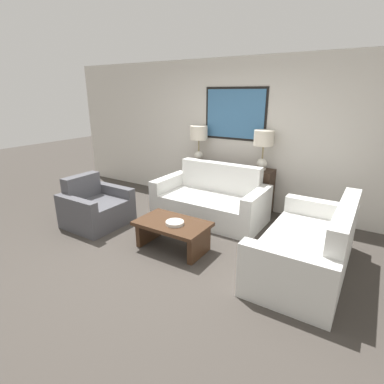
% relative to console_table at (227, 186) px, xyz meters
% --- Properties ---
extents(ground_plane, '(20.00, 20.00, 0.00)m').
position_rel_console_table_xyz_m(ground_plane, '(0.00, -2.12, -0.40)').
color(ground_plane, '#3D3833').
extents(back_wall, '(7.83, 0.12, 2.65)m').
position_rel_console_table_xyz_m(back_wall, '(0.00, 0.25, 0.93)').
color(back_wall, beige).
rests_on(back_wall, ground_plane).
extents(console_table, '(1.68, 0.35, 0.80)m').
position_rel_console_table_xyz_m(console_table, '(0.00, 0.00, 0.00)').
color(console_table, '#332319').
rests_on(console_table, ground_plane).
extents(table_lamp_left, '(0.33, 0.33, 0.67)m').
position_rel_console_table_xyz_m(table_lamp_left, '(-0.63, 0.00, 0.87)').
color(table_lamp_left, silver).
rests_on(table_lamp_left, console_table).
extents(table_lamp_right, '(0.33, 0.33, 0.67)m').
position_rel_console_table_xyz_m(table_lamp_right, '(0.63, 0.00, 0.87)').
color(table_lamp_right, silver).
rests_on(table_lamp_right, console_table).
extents(couch_by_back_wall, '(1.85, 0.94, 0.90)m').
position_rel_console_table_xyz_m(couch_by_back_wall, '(0.00, -0.63, -0.11)').
color(couch_by_back_wall, silver).
rests_on(couch_by_back_wall, ground_plane).
extents(couch_by_side, '(0.94, 1.85, 0.90)m').
position_rel_console_table_xyz_m(couch_by_side, '(1.78, -1.43, -0.11)').
color(couch_by_side, silver).
rests_on(couch_by_side, ground_plane).
extents(coffee_table, '(0.98, 0.61, 0.40)m').
position_rel_console_table_xyz_m(coffee_table, '(0.08, -1.86, -0.12)').
color(coffee_table, '#3D2616').
rests_on(coffee_table, ground_plane).
extents(decorative_bowl, '(0.24, 0.24, 0.04)m').
position_rel_console_table_xyz_m(decorative_bowl, '(0.15, -1.90, 0.01)').
color(decorative_bowl, beige).
rests_on(decorative_bowl, coffee_table).
extents(armchair_near_back_wall, '(0.84, 0.92, 0.78)m').
position_rel_console_table_xyz_m(armchair_near_back_wall, '(-1.47, -1.85, -0.13)').
color(armchair_near_back_wall, '#4C4C51').
rests_on(armchair_near_back_wall, ground_plane).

